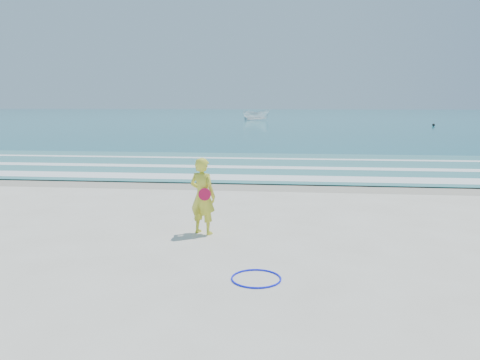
# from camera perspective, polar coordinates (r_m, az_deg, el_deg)

# --- Properties ---
(ground) EXTENTS (400.00, 400.00, 0.00)m
(ground) POSITION_cam_1_polar(r_m,az_deg,el_deg) (7.91, -4.34, -11.92)
(ground) COLOR silver
(ground) RESTS_ON ground
(wet_sand) EXTENTS (400.00, 2.40, 0.00)m
(wet_sand) POSITION_cam_1_polar(r_m,az_deg,el_deg) (16.55, 1.32, -0.59)
(wet_sand) COLOR #B2A893
(wet_sand) RESTS_ON ground
(ocean) EXTENTS (400.00, 190.00, 0.04)m
(ocean) POSITION_cam_1_polar(r_m,az_deg,el_deg) (112.28, 5.52, 7.90)
(ocean) COLOR #19727F
(ocean) RESTS_ON ground
(shallow) EXTENTS (400.00, 10.00, 0.01)m
(shallow) POSITION_cam_1_polar(r_m,az_deg,el_deg) (21.47, 2.45, 1.83)
(shallow) COLOR #59B7AD
(shallow) RESTS_ON ocean
(foam_near) EXTENTS (400.00, 1.40, 0.01)m
(foam_near) POSITION_cam_1_polar(r_m,az_deg,el_deg) (17.82, 1.68, 0.30)
(foam_near) COLOR white
(foam_near) RESTS_ON shallow
(foam_mid) EXTENTS (400.00, 0.90, 0.01)m
(foam_mid) POSITION_cam_1_polar(r_m,az_deg,el_deg) (20.68, 2.31, 1.56)
(foam_mid) COLOR white
(foam_mid) RESTS_ON shallow
(foam_far) EXTENTS (400.00, 0.60, 0.01)m
(foam_far) POSITION_cam_1_polar(r_m,az_deg,el_deg) (23.95, 2.85, 2.63)
(foam_far) COLOR white
(foam_far) RESTS_ON shallow
(hoop) EXTENTS (1.03, 1.03, 0.03)m
(hoop) POSITION_cam_1_polar(r_m,az_deg,el_deg) (7.87, 1.99, -11.90)
(hoop) COLOR #0E18FF
(hoop) RESTS_ON ground
(boat) EXTENTS (4.44, 1.74, 1.70)m
(boat) POSITION_cam_1_polar(r_m,az_deg,el_deg) (76.80, 2.00, 7.92)
(boat) COLOR white
(boat) RESTS_ON ocean
(buoy) EXTENTS (0.34, 0.34, 0.34)m
(buoy) POSITION_cam_1_polar(r_m,az_deg,el_deg) (61.86, 22.52, 6.23)
(buoy) COLOR black
(buoy) RESTS_ON ocean
(woman) EXTENTS (0.73, 0.61, 1.70)m
(woman) POSITION_cam_1_polar(r_m,az_deg,el_deg) (10.30, -4.58, -1.95)
(woman) COLOR yellow
(woman) RESTS_ON ground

